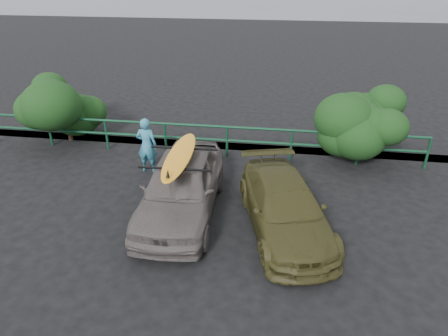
# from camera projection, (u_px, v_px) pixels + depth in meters

# --- Properties ---
(ground) EXTENTS (80.00, 80.00, 0.00)m
(ground) POSITION_uv_depth(u_px,v_px,m) (148.00, 253.00, 8.53)
(ground) COLOR black
(ocean) EXTENTS (200.00, 200.00, 0.00)m
(ocean) POSITION_uv_depth(u_px,v_px,m) (270.00, 4.00, 61.32)
(ocean) COLOR #565E69
(ocean) RESTS_ON ground
(guardrail) EXTENTS (14.00, 0.08, 1.04)m
(guardrail) POSITION_uv_depth(u_px,v_px,m) (196.00, 139.00, 12.69)
(guardrail) COLOR #13452B
(guardrail) RESTS_ON ground
(shrub_left) EXTENTS (3.20, 2.40, 2.06)m
(shrub_left) POSITION_uv_depth(u_px,v_px,m) (58.00, 113.00, 13.43)
(shrub_left) COLOR #1A4118
(shrub_left) RESTS_ON ground
(shrub_right) EXTENTS (3.20, 2.40, 1.99)m
(shrub_right) POSITION_uv_depth(u_px,v_px,m) (358.00, 128.00, 12.27)
(shrub_right) COLOR #1A4118
(shrub_right) RESTS_ON ground
(sedan) EXTENTS (1.86, 4.33, 1.46)m
(sedan) POSITION_uv_depth(u_px,v_px,m) (181.00, 186.00, 9.60)
(sedan) COLOR #625957
(sedan) RESTS_ON ground
(olive_vehicle) EXTENTS (2.64, 4.31, 1.17)m
(olive_vehicle) POSITION_uv_depth(u_px,v_px,m) (285.00, 207.00, 9.06)
(olive_vehicle) COLOR #423F1D
(olive_vehicle) RESTS_ON ground
(man) EXTENTS (0.61, 0.41, 1.65)m
(man) POSITION_uv_depth(u_px,v_px,m) (147.00, 145.00, 11.53)
(man) COLOR teal
(man) RESTS_ON ground
(roof_rack) EXTENTS (1.68, 1.20, 0.05)m
(roof_rack) POSITION_uv_depth(u_px,v_px,m) (180.00, 158.00, 9.25)
(roof_rack) COLOR black
(roof_rack) RESTS_ON sedan
(surfboard) EXTENTS (0.65, 2.73, 0.08)m
(surfboard) POSITION_uv_depth(u_px,v_px,m) (180.00, 155.00, 9.22)
(surfboard) COLOR #FFA21A
(surfboard) RESTS_ON roof_rack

